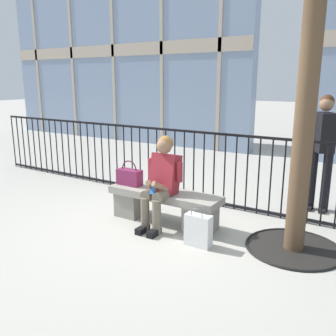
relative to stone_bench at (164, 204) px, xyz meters
The scene contains 7 objects.
ground_plane 0.27m from the stone_bench, ahead, with size 60.00×60.00×0.00m, color #B2ADA3.
stone_bench is the anchor object (origin of this frame).
seated_person_with_phone 0.40m from the stone_bench, 71.97° to the right, with size 0.52×0.66×1.21m.
handbag_on_bench 0.65m from the stone_bench, behind, with size 0.37×0.16×0.36m.
shopping_bag 0.83m from the stone_bench, 28.41° to the right, with size 0.31×0.14×0.48m.
bystander_at_railing 2.45m from the stone_bench, 44.23° to the left, with size 0.55×0.44×1.71m.
plaza_railing 1.05m from the stone_bench, 90.00° to the left, with size 9.33×0.04×1.15m.
Camera 1 is at (2.52, -3.92, 1.91)m, focal length 38.62 mm.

